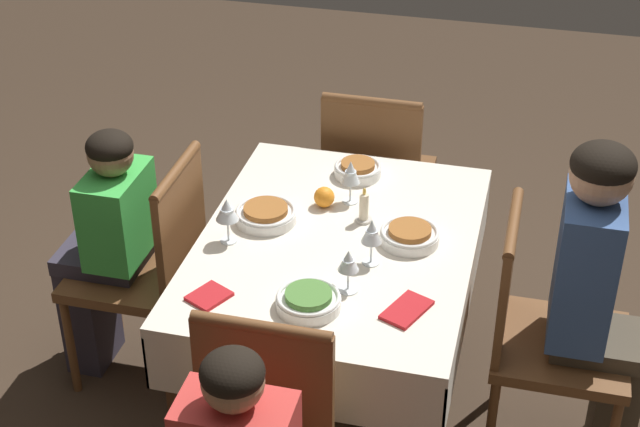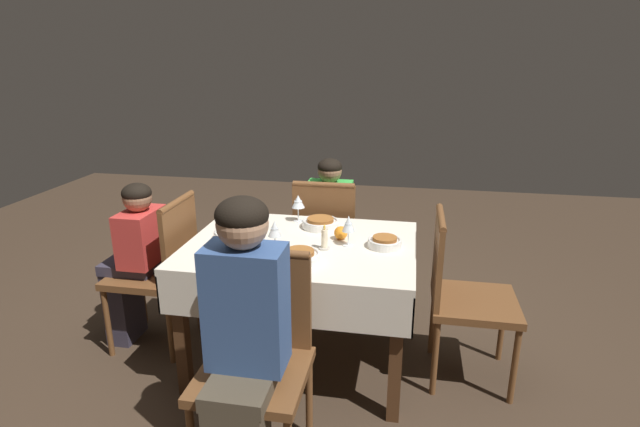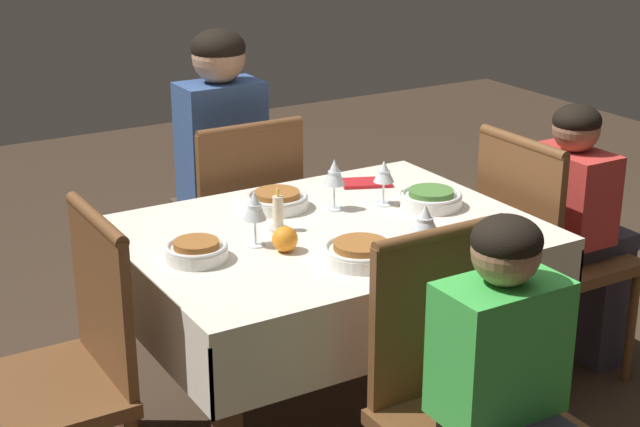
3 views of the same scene
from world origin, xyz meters
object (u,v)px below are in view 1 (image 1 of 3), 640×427
at_px(bowl_east, 358,169).
at_px(chair_north, 151,260).
at_px(napkin_spare_side, 407,310).
at_px(wine_glass_north, 227,211).
at_px(chair_south, 541,327).
at_px(person_adult_denim, 598,292).
at_px(person_child_green, 105,242).
at_px(bowl_south, 410,235).
at_px(wine_glass_west, 348,262).
at_px(orange_fruit, 324,197).
at_px(dining_table, 337,263).
at_px(bowl_north, 266,214).
at_px(wine_glass_east, 351,173).
at_px(napkin_red_folded, 209,296).
at_px(wine_glass_south, 372,232).
at_px(chair_east, 376,173).
at_px(bowl_west, 310,300).
at_px(candle_centerpiece, 364,209).

bearing_deg(bowl_east, chair_north, 121.94).
bearing_deg(napkin_spare_side, wine_glass_north, 69.95).
xyz_separation_m(chair_south, person_adult_denim, (-0.00, -0.16, 0.17)).
height_order(person_adult_denim, person_child_green, person_adult_denim).
bearing_deg(bowl_south, wine_glass_west, 155.65).
height_order(chair_south, wine_glass_west, chair_south).
height_order(bowl_east, napkin_spare_side, bowl_east).
xyz_separation_m(wine_glass_north, orange_fruit, (0.29, -0.25, -0.08)).
relative_size(dining_table, orange_fruit, 16.36).
height_order(person_adult_denim, bowl_north, person_adult_denim).
distance_m(wine_glass_east, napkin_red_folded, 0.73).
distance_m(wine_glass_south, wine_glass_north, 0.48).
xyz_separation_m(chair_north, wine_glass_south, (-0.12, -0.83, 0.33)).
relative_size(chair_south, wine_glass_east, 5.56).
relative_size(chair_east, wine_glass_west, 6.29).
bearing_deg(chair_north, napkin_red_folded, 42.24).
distance_m(dining_table, wine_glass_west, 0.34).
bearing_deg(person_adult_denim, orange_fruit, 76.32).
relative_size(bowl_south, bowl_west, 1.00).
height_order(person_child_green, bowl_north, person_child_green).
height_order(bowl_south, wine_glass_south, wine_glass_south).
distance_m(wine_glass_north, bowl_east, 0.63).
bearing_deg(wine_glass_east, dining_table, -177.36).
distance_m(bowl_south, wine_glass_south, 0.20).
bearing_deg(wine_glass_west, dining_table, 19.91).
bearing_deg(person_child_green, person_adult_denim, 88.28).
height_order(dining_table, wine_glass_east, wine_glass_east).
bearing_deg(napkin_spare_side, bowl_south, 8.41).
relative_size(bowl_east, napkin_red_folded, 1.15).
distance_m(chair_south, wine_glass_north, 1.10).
xyz_separation_m(chair_east, orange_fruit, (-0.64, 0.06, 0.25)).
distance_m(bowl_east, napkin_spare_side, 0.83).
distance_m(chair_north, person_child_green, 0.18).
distance_m(chair_north, bowl_east, 0.82).
xyz_separation_m(chair_north, bowl_east, (0.42, -0.67, 0.24)).
bearing_deg(bowl_south, candle_centerpiece, 62.54).
bearing_deg(person_adult_denim, wine_glass_south, 95.77).
bearing_deg(chair_north, person_adult_denim, 88.09).
relative_size(wine_glass_south, candle_centerpiece, 1.24).
relative_size(wine_glass_west, wine_glass_east, 0.88).
distance_m(wine_glass_west, napkin_spare_side, 0.23).
bearing_deg(chair_east, bowl_west, 91.63).
distance_m(chair_east, bowl_south, 0.87).
xyz_separation_m(chair_south, bowl_west, (-0.35, 0.69, 0.24)).
bearing_deg(chair_east, wine_glass_north, 71.20).
relative_size(chair_south, napkin_red_folded, 6.05).
xyz_separation_m(bowl_west, wine_glass_north, (0.29, 0.35, 0.09)).
bearing_deg(bowl_west, wine_glass_south, -25.37).
relative_size(wine_glass_south, bowl_west, 0.83).
relative_size(orange_fruit, napkin_spare_side, 0.39).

